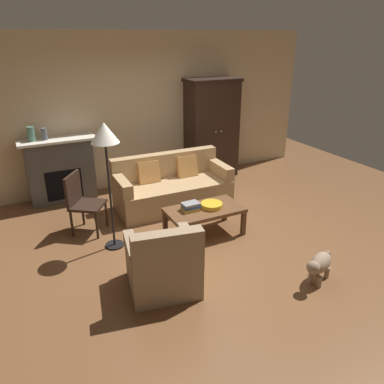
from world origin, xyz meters
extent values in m
plane|color=brown|center=(0.00, 0.00, 0.00)|extent=(9.60, 9.60, 0.00)
cube|color=beige|center=(0.00, 2.55, 1.40)|extent=(7.20, 0.10, 2.80)
cube|color=#4C4947|center=(-1.55, 2.30, 0.54)|extent=(1.10, 0.36, 1.08)
cube|color=black|center=(-1.55, 2.12, 0.34)|extent=(0.60, 0.01, 0.52)
cube|color=white|center=(-1.55, 2.28, 1.10)|extent=(1.26, 0.48, 0.04)
cube|color=black|center=(1.40, 2.22, 0.95)|extent=(1.00, 0.52, 1.90)
cube|color=black|center=(1.40, 2.22, 1.93)|extent=(1.06, 0.55, 0.06)
sphere|color=#ADAFB5|center=(1.34, 1.95, 0.99)|extent=(0.04, 0.04, 0.04)
sphere|color=#ADAFB5|center=(1.46, 1.95, 0.99)|extent=(0.04, 0.04, 0.04)
cube|color=tan|center=(0.06, 1.15, 0.22)|extent=(1.92, 0.88, 0.44)
cube|color=tan|center=(0.07, 1.49, 0.65)|extent=(1.90, 0.22, 0.42)
cube|color=tan|center=(-0.82, 1.17, 0.55)|extent=(0.18, 0.80, 0.22)
cube|color=tan|center=(0.94, 1.13, 0.55)|extent=(0.18, 0.80, 0.22)
cube|color=tan|center=(-0.28, 1.36, 0.61)|extent=(0.36, 0.19, 0.37)
cube|color=tan|center=(0.42, 1.34, 0.61)|extent=(0.36, 0.19, 0.37)
cube|color=brown|center=(0.07, 0.06, 0.39)|extent=(1.10, 0.60, 0.05)
cube|color=brown|center=(-0.44, -0.20, 0.18)|extent=(0.06, 0.06, 0.37)
cube|color=brown|center=(0.58, -0.20, 0.18)|extent=(0.06, 0.06, 0.37)
cube|color=brown|center=(-0.44, 0.32, 0.18)|extent=(0.06, 0.06, 0.37)
cube|color=brown|center=(0.58, 0.32, 0.18)|extent=(0.06, 0.06, 0.37)
cylinder|color=gold|center=(0.19, 0.05, 0.45)|extent=(0.31, 0.31, 0.07)
cube|color=gold|center=(-0.14, 0.10, 0.44)|extent=(0.25, 0.18, 0.04)
cube|color=#38569E|center=(-0.12, 0.11, 0.48)|extent=(0.26, 0.19, 0.04)
cube|color=gray|center=(-0.13, 0.10, 0.52)|extent=(0.25, 0.18, 0.03)
cylinder|color=slate|center=(-1.93, 2.28, 1.24)|extent=(0.11, 0.11, 0.24)
cylinder|color=#565B66|center=(-1.73, 2.28, 1.22)|extent=(0.09, 0.09, 0.20)
cube|color=#997F60|center=(-0.94, -0.81, 0.21)|extent=(0.88, 0.88, 0.42)
cube|color=#997F60|center=(-1.00, -1.11, 0.65)|extent=(0.78, 0.29, 0.46)
cube|color=#997F60|center=(-0.62, -0.87, 0.52)|extent=(0.24, 0.71, 0.20)
cube|color=#997F60|center=(-1.27, -0.75, 0.52)|extent=(0.24, 0.71, 0.20)
cube|color=black|center=(-1.40, 0.91, 0.43)|extent=(0.61, 0.61, 0.04)
cylinder|color=black|center=(-1.36, 0.64, 0.21)|extent=(0.04, 0.04, 0.41)
cylinder|color=black|center=(-1.14, 0.95, 0.21)|extent=(0.04, 0.04, 0.41)
cylinder|color=black|center=(-1.67, 0.86, 0.21)|extent=(0.04, 0.04, 0.41)
cylinder|color=black|center=(-1.45, 1.17, 0.21)|extent=(0.04, 0.04, 0.41)
cube|color=black|center=(-1.57, 1.02, 0.68)|extent=(0.29, 0.38, 0.45)
cylinder|color=black|center=(-1.20, 0.33, 0.01)|extent=(0.26, 0.26, 0.02)
cylinder|color=black|center=(-1.20, 0.33, 0.75)|extent=(0.03, 0.03, 1.51)
cone|color=white|center=(-1.20, 0.33, 1.62)|extent=(0.36, 0.36, 0.26)
ellipsoid|color=gray|center=(0.76, -1.55, 0.25)|extent=(0.45, 0.35, 0.22)
sphere|color=gray|center=(0.54, -1.65, 0.31)|extent=(0.15, 0.15, 0.15)
cylinder|color=gray|center=(0.68, -1.65, 0.07)|extent=(0.06, 0.06, 0.14)
cylinder|color=gray|center=(0.63, -1.55, 0.07)|extent=(0.06, 0.06, 0.14)
cylinder|color=gray|center=(0.90, -1.55, 0.07)|extent=(0.06, 0.06, 0.14)
cylinder|color=gray|center=(0.85, -1.45, 0.07)|extent=(0.06, 0.06, 0.14)
sphere|color=gray|center=(0.97, -1.45, 0.27)|extent=(0.06, 0.06, 0.06)
camera|label=1|loc=(-2.27, -4.20, 2.75)|focal=35.05mm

